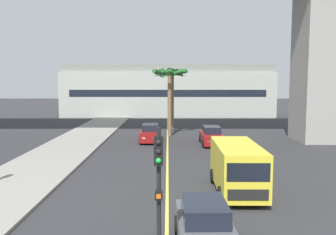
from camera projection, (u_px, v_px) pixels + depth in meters
name	position (u px, v px, depth m)	size (l,w,h in m)	color
lane_stripe_center	(168.00, 159.00, 24.63)	(0.14, 56.00, 0.01)	#DBCC4C
pier_building_backdrop	(169.00, 91.00, 55.02)	(31.69, 8.04, 7.85)	#ADB2A8
car_queue_front	(206.00, 228.00, 11.30)	(1.89, 4.13, 1.56)	#4C5156
car_queue_second	(151.00, 133.00, 31.71)	(1.85, 4.11, 1.56)	maroon
car_queue_third	(213.00, 136.00, 30.15)	(1.87, 4.12, 1.56)	maroon
delivery_van	(238.00, 167.00, 17.10)	(2.21, 5.27, 2.36)	yellow
traffic_light_median_near	(160.00, 183.00, 9.35)	(0.24, 0.37, 4.20)	black
palm_tree_near_median	(173.00, 80.00, 39.60)	(3.06, 3.06, 6.85)	brown
palm_tree_mid_median	(170.00, 79.00, 34.55)	(3.54, 3.60, 6.71)	brown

